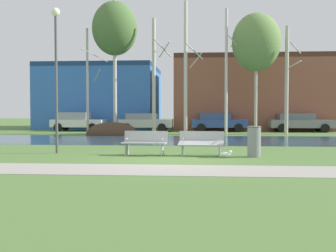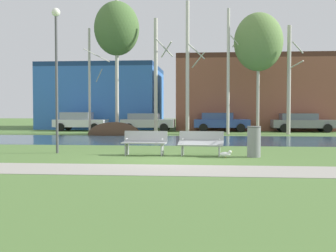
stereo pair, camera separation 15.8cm
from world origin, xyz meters
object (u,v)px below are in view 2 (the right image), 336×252
object	(u,v)px
bench_left	(145,142)
parked_van_nearest_white	(80,121)
bench_right	(201,143)
parked_hatch_third_blue	(221,122)
parked_sedan_second_silver	(147,122)
trash_bin	(254,141)
parked_wagon_fourth_grey	(302,122)
seagull	(226,154)
streetlamp	(56,57)

from	to	relation	value
bench_left	parked_van_nearest_white	size ratio (longest dim) A/B	0.40
bench_right	parked_hatch_third_blue	xyz separation A→B (m)	(1.39, 17.24, 0.29)
parked_van_nearest_white	parked_hatch_third_blue	size ratio (longest dim) A/B	0.97
parked_sedan_second_silver	parked_hatch_third_blue	bearing A→B (deg)	0.47
parked_sedan_second_silver	parked_hatch_third_blue	xyz separation A→B (m)	(5.69, 0.05, 0.02)
parked_hatch_third_blue	bench_left	bearing A→B (deg)	-101.22
bench_right	bench_left	bearing A→B (deg)	180.00
bench_right	trash_bin	bearing A→B (deg)	-8.21
trash_bin	bench_left	bearing A→B (deg)	176.08
bench_right	parked_wagon_fourth_grey	world-z (taller)	parked_wagon_fourth_grey
seagull	bench_right	bearing A→B (deg)	144.05
bench_left	seagull	size ratio (longest dim) A/B	3.68
seagull	parked_wagon_fourth_grey	size ratio (longest dim) A/B	0.10
bench_left	streetlamp	bearing A→B (deg)	172.18
trash_bin	parked_hatch_third_blue	world-z (taller)	parked_hatch_third_blue
bench_left	parked_wagon_fourth_grey	size ratio (longest dim) A/B	0.35
bench_left	streetlamp	distance (m)	4.68
parked_hatch_third_blue	parked_wagon_fourth_grey	xyz separation A→B (m)	(6.10, -0.05, -0.01)
seagull	parked_van_nearest_white	distance (m)	20.78
bench_left	parked_van_nearest_white	bearing A→B (deg)	113.96
bench_left	bench_right	xyz separation A→B (m)	(2.03, 0.00, 0.00)
trash_bin	parked_sedan_second_silver	xyz separation A→B (m)	(-6.13, 17.46, 0.19)
trash_bin	seagull	world-z (taller)	trash_bin
parked_sedan_second_silver	bench_right	bearing A→B (deg)	-75.95
bench_left	parked_van_nearest_white	distance (m)	18.91
parked_sedan_second_silver	trash_bin	bearing A→B (deg)	-70.64
bench_right	parked_sedan_second_silver	xyz separation A→B (m)	(-4.30, 17.19, 0.28)
bench_right	streetlamp	distance (m)	6.31
bench_left	seagull	world-z (taller)	bench_left
parked_wagon_fourth_grey	parked_hatch_third_blue	bearing A→B (deg)	179.53
parked_van_nearest_white	parked_wagon_fourth_grey	xyz separation A→B (m)	(17.19, -0.08, -0.02)
trash_bin	bench_right	bearing A→B (deg)	171.79
seagull	parked_wagon_fourth_grey	world-z (taller)	parked_wagon_fourth_grey
bench_left	parked_sedan_second_silver	xyz separation A→B (m)	(-2.27, 17.19, 0.28)
trash_bin	parked_sedan_second_silver	world-z (taller)	parked_sedan_second_silver
parked_wagon_fourth_grey	bench_right	bearing A→B (deg)	-113.54
trash_bin	parked_van_nearest_white	xyz separation A→B (m)	(-11.54, 17.54, 0.22)
parked_van_nearest_white	seagull	bearing A→B (deg)	-59.46
parked_wagon_fourth_grey	trash_bin	bearing A→B (deg)	-107.96
bench_right	trash_bin	xyz separation A→B (m)	(1.83, -0.26, 0.08)
trash_bin	streetlamp	distance (m)	7.93
seagull	parked_sedan_second_silver	world-z (taller)	parked_sedan_second_silver
bench_right	parked_wagon_fourth_grey	bearing A→B (deg)	66.46
streetlamp	parked_hatch_third_blue	world-z (taller)	streetlamp
parked_sedan_second_silver	parked_wagon_fourth_grey	bearing A→B (deg)	-0.02
streetlamp	parked_wagon_fourth_grey	distance (m)	21.33
trash_bin	parked_hatch_third_blue	xyz separation A→B (m)	(-0.44, 17.50, 0.21)
streetlamp	parked_hatch_third_blue	distance (m)	18.33
parked_sedan_second_silver	bench_left	bearing A→B (deg)	-82.46
bench_right	parked_sedan_second_silver	world-z (taller)	parked_sedan_second_silver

